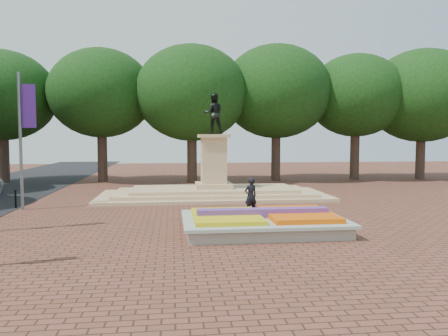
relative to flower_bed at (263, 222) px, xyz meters
name	(u,v)px	position (x,y,z in m)	size (l,w,h in m)	color
ground	(231,222)	(-1.03, 2.00, -0.38)	(90.00, 90.00, 0.00)	brown
flower_bed	(263,222)	(0.00, 0.00, 0.00)	(6.30, 4.30, 0.91)	gray
monument	(214,183)	(-1.03, 10.00, 0.50)	(14.00, 6.00, 6.40)	tan
tree_row_back	(230,102)	(1.31, 20.00, 6.29)	(44.80, 8.80, 10.43)	#33231C
pedestrian	(251,196)	(0.16, 3.69, 0.52)	(0.65, 0.43, 1.79)	black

